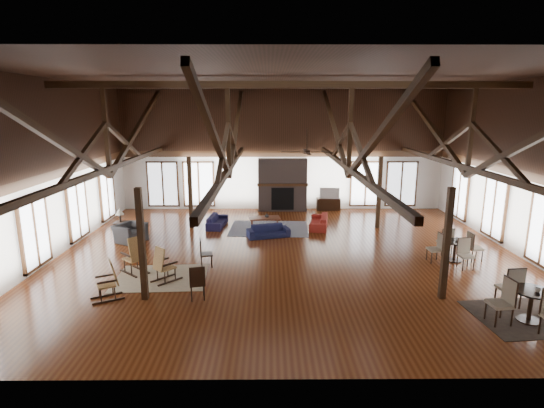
{
  "coord_description": "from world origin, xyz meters",
  "views": [
    {
      "loc": [
        -0.66,
        -14.09,
        5.01
      ],
      "look_at": [
        -0.56,
        1.0,
        1.6
      ],
      "focal_mm": 28.0,
      "sensor_mm": 36.0,
      "label": 1
    }
  ],
  "objects_px": {
    "coffee_table": "(265,219)",
    "sofa_orange": "(319,221)",
    "sofa_navy_front": "(268,231)",
    "cafe_table_near": "(531,300)",
    "armchair": "(130,233)",
    "cafe_table_far": "(455,247)",
    "sofa_navy_left": "(217,221)",
    "tv_console": "(328,204)"
  },
  "relations": [
    {
      "from": "coffee_table",
      "to": "sofa_orange",
      "type": "bearing_deg",
      "value": -3.65
    },
    {
      "from": "sofa_navy_front",
      "to": "cafe_table_near",
      "type": "distance_m",
      "value": 9.34
    },
    {
      "from": "sofa_orange",
      "to": "coffee_table",
      "type": "xyz_separation_m",
      "value": [
        -2.32,
        -0.18,
        0.17
      ]
    },
    {
      "from": "armchair",
      "to": "cafe_table_far",
      "type": "bearing_deg",
      "value": -72.64
    },
    {
      "from": "sofa_orange",
      "to": "cafe_table_far",
      "type": "bearing_deg",
      "value": 54.11
    },
    {
      "from": "coffee_table",
      "to": "cafe_table_near",
      "type": "bearing_deg",
      "value": -59.6
    },
    {
      "from": "sofa_navy_left",
      "to": "sofa_orange",
      "type": "bearing_deg",
      "value": -86.34
    },
    {
      "from": "armchair",
      "to": "cafe_table_far",
      "type": "height_order",
      "value": "cafe_table_far"
    },
    {
      "from": "cafe_table_far",
      "to": "armchair",
      "type": "bearing_deg",
      "value": 169.03
    },
    {
      "from": "armchair",
      "to": "cafe_table_near",
      "type": "distance_m",
      "value": 13.23
    },
    {
      "from": "tv_console",
      "to": "sofa_navy_left",
      "type": "bearing_deg",
      "value": -149.62
    },
    {
      "from": "sofa_orange",
      "to": "tv_console",
      "type": "relative_size",
      "value": 1.55
    },
    {
      "from": "sofa_orange",
      "to": "cafe_table_near",
      "type": "xyz_separation_m",
      "value": [
        4.13,
        -8.29,
        0.29
      ]
    },
    {
      "from": "cafe_table_far",
      "to": "tv_console",
      "type": "height_order",
      "value": "cafe_table_far"
    },
    {
      "from": "sofa_navy_left",
      "to": "cafe_table_far",
      "type": "distance_m",
      "value": 9.52
    },
    {
      "from": "coffee_table",
      "to": "cafe_table_far",
      "type": "xyz_separation_m",
      "value": [
        6.4,
        -3.99,
        0.05
      ]
    },
    {
      "from": "sofa_navy_front",
      "to": "armchair",
      "type": "distance_m",
      "value": 5.34
    },
    {
      "from": "coffee_table",
      "to": "tv_console",
      "type": "distance_m",
      "value": 4.67
    },
    {
      "from": "tv_console",
      "to": "armchair",
      "type": "bearing_deg",
      "value": -148.17
    },
    {
      "from": "sofa_orange",
      "to": "cafe_table_far",
      "type": "height_order",
      "value": "cafe_table_far"
    },
    {
      "from": "sofa_navy_left",
      "to": "cafe_table_far",
      "type": "bearing_deg",
      "value": -111.29
    },
    {
      "from": "cafe_table_far",
      "to": "tv_console",
      "type": "relative_size",
      "value": 1.59
    },
    {
      "from": "sofa_navy_front",
      "to": "tv_console",
      "type": "bearing_deg",
      "value": 41.15
    },
    {
      "from": "sofa_orange",
      "to": "coffee_table",
      "type": "height_order",
      "value": "sofa_orange"
    },
    {
      "from": "sofa_navy_left",
      "to": "armchair",
      "type": "relative_size",
      "value": 1.57
    },
    {
      "from": "sofa_navy_left",
      "to": "tv_console",
      "type": "xyz_separation_m",
      "value": [
        5.24,
        3.07,
        0.05
      ]
    },
    {
      "from": "armchair",
      "to": "tv_console",
      "type": "distance_m",
      "value": 9.81
    },
    {
      "from": "cafe_table_near",
      "to": "cafe_table_far",
      "type": "distance_m",
      "value": 4.12
    },
    {
      "from": "armchair",
      "to": "sofa_navy_left",
      "type": "bearing_deg",
      "value": -27.48
    },
    {
      "from": "sofa_navy_front",
      "to": "sofa_orange",
      "type": "height_order",
      "value": "sofa_orange"
    },
    {
      "from": "sofa_orange",
      "to": "coffee_table",
      "type": "bearing_deg",
      "value": -75.83
    },
    {
      "from": "sofa_navy_left",
      "to": "cafe_table_far",
      "type": "height_order",
      "value": "cafe_table_far"
    },
    {
      "from": "sofa_orange",
      "to": "cafe_table_near",
      "type": "height_order",
      "value": "cafe_table_near"
    },
    {
      "from": "sofa_orange",
      "to": "cafe_table_near",
      "type": "distance_m",
      "value": 9.27
    },
    {
      "from": "sofa_navy_left",
      "to": "sofa_orange",
      "type": "xyz_separation_m",
      "value": [
        4.39,
        -0.17,
        0.02
      ]
    },
    {
      "from": "coffee_table",
      "to": "sofa_navy_left",
      "type": "bearing_deg",
      "value": 162.38
    },
    {
      "from": "sofa_navy_front",
      "to": "cafe_table_near",
      "type": "height_order",
      "value": "cafe_table_near"
    },
    {
      "from": "tv_console",
      "to": "sofa_orange",
      "type": "bearing_deg",
      "value": -104.83
    },
    {
      "from": "sofa_navy_front",
      "to": "cafe_table_far",
      "type": "distance_m",
      "value": 6.84
    },
    {
      "from": "sofa_orange",
      "to": "tv_console",
      "type": "distance_m",
      "value": 3.35
    },
    {
      "from": "sofa_navy_front",
      "to": "cafe_table_far",
      "type": "height_order",
      "value": "cafe_table_far"
    },
    {
      "from": "sofa_navy_front",
      "to": "tv_console",
      "type": "xyz_separation_m",
      "value": [
        3.02,
        4.63,
        0.05
      ]
    }
  ]
}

